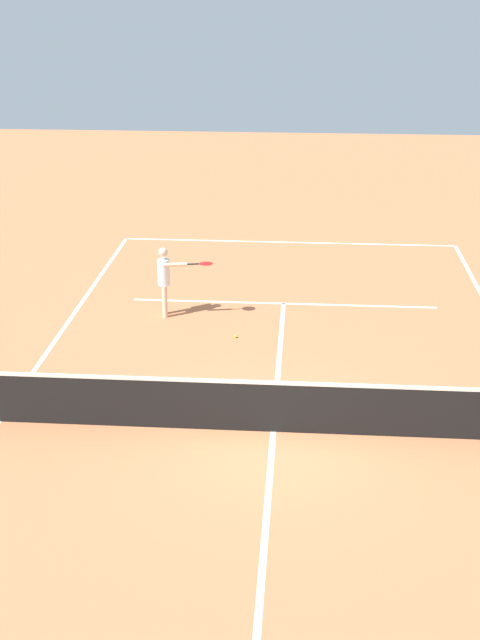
% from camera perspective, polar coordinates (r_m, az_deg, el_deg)
% --- Properties ---
extents(ground_plane, '(60.00, 60.00, 0.00)m').
position_cam_1_polar(ground_plane, '(14.76, 2.25, -7.47)').
color(ground_plane, '#D37A4C').
extents(court_lines, '(9.77, 22.52, 0.01)m').
position_cam_1_polar(court_lines, '(14.76, 2.25, -7.46)').
color(court_lines, white).
rests_on(court_lines, ground).
extents(tennis_net, '(10.37, 0.10, 1.07)m').
position_cam_1_polar(tennis_net, '(14.52, 2.28, -5.77)').
color(tennis_net, '#4C4C51').
rests_on(tennis_net, ground).
extents(player_serving, '(1.29, 0.45, 1.63)m').
position_cam_1_polar(player_serving, '(19.36, -4.97, 2.96)').
color(player_serving, beige).
rests_on(player_serving, ground).
extents(tennis_ball, '(0.07, 0.07, 0.07)m').
position_cam_1_polar(tennis_ball, '(18.40, -0.30, -1.11)').
color(tennis_ball, '#CCE033').
rests_on(tennis_ball, ground).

